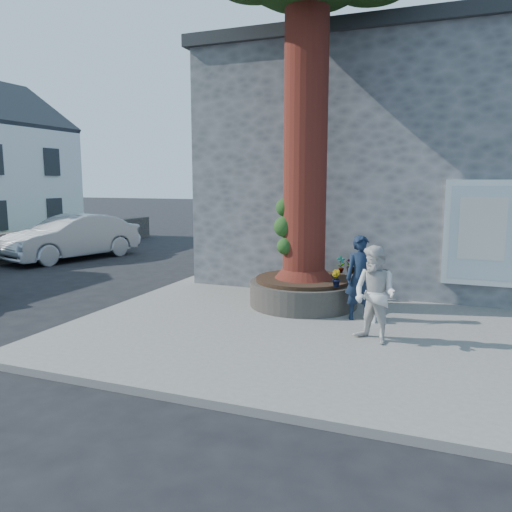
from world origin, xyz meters
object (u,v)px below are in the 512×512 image
(car_silver, at_px, (72,237))
(planter, at_px, (303,292))
(woman, at_px, (375,294))
(man, at_px, (361,278))

(car_silver, bearing_deg, planter, -6.07)
(planter, height_order, woman, woman)
(man, height_order, car_silver, man)
(man, relative_size, woman, 1.01)
(woman, bearing_deg, car_silver, -178.10)
(planter, xyz_separation_m, man, (1.33, -0.69, 0.52))
(woman, distance_m, car_silver, 12.82)
(car_silver, bearing_deg, man, -6.77)
(planter, bearing_deg, woman, -48.30)
(woman, xyz_separation_m, car_silver, (-11.39, 5.87, -0.13))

